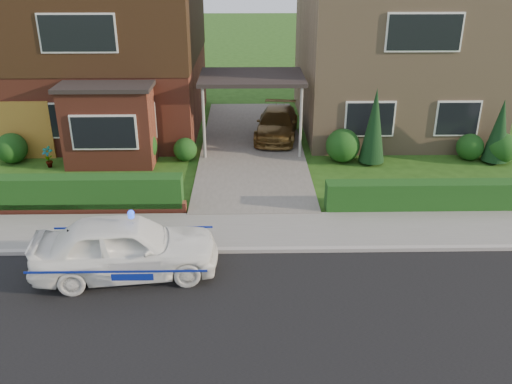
{
  "coord_description": "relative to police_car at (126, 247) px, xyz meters",
  "views": [
    {
      "loc": [
        -0.21,
        -8.7,
        6.91
      ],
      "look_at": [
        0.02,
        3.5,
        1.46
      ],
      "focal_mm": 38.0,
      "sensor_mm": 36.0,
      "label": 1
    }
  ],
  "objects": [
    {
      "name": "ground",
      "position": [
        2.99,
        -2.13,
        -0.71
      ],
      "size": [
        120.0,
        120.0,
        0.0
      ],
      "primitive_type": "plane",
      "color": "#204713",
      "rests_on": "ground"
    },
    {
      "name": "road",
      "position": [
        2.99,
        -2.13,
        -0.71
      ],
      "size": [
        60.0,
        6.0,
        0.02
      ],
      "primitive_type": "cube",
      "color": "black",
      "rests_on": "ground"
    },
    {
      "name": "kerb",
      "position": [
        2.99,
        0.92,
        -0.65
      ],
      "size": [
        60.0,
        0.16,
        0.12
      ],
      "primitive_type": "cube",
      "color": "#9E9993",
      "rests_on": "ground"
    },
    {
      "name": "sidewalk",
      "position": [
        2.99,
        1.97,
        -0.66
      ],
      "size": [
        60.0,
        2.0,
        0.1
      ],
      "primitive_type": "cube",
      "color": "slate",
      "rests_on": "ground"
    },
    {
      "name": "driveway",
      "position": [
        2.99,
        8.87,
        -0.65
      ],
      "size": [
        3.8,
        12.0,
        0.12
      ],
      "primitive_type": "cube",
      "color": "#666059",
      "rests_on": "ground"
    },
    {
      "name": "house_left",
      "position": [
        -2.8,
        11.77,
        3.1
      ],
      "size": [
        7.5,
        9.53,
        7.25
      ],
      "color": "brown",
      "rests_on": "ground"
    },
    {
      "name": "house_right",
      "position": [
        8.79,
        11.86,
        2.95
      ],
      "size": [
        7.5,
        8.06,
        7.25
      ],
      "color": "#9A7D5E",
      "rests_on": "ground"
    },
    {
      "name": "carport_link",
      "position": [
        2.99,
        8.82,
        1.94
      ],
      "size": [
        3.8,
        3.0,
        2.77
      ],
      "color": "black",
      "rests_on": "ground"
    },
    {
      "name": "garage_door",
      "position": [
        -5.26,
        7.83,
        0.34
      ],
      "size": [
        2.2,
        0.1,
        2.1
      ],
      "primitive_type": "cube",
      "color": "#975D21",
      "rests_on": "ground"
    },
    {
      "name": "dwarf_wall",
      "position": [
        -2.81,
        3.17,
        -0.53
      ],
      "size": [
        7.7,
        0.25,
        0.36
      ],
      "primitive_type": "cube",
      "color": "brown",
      "rests_on": "ground"
    },
    {
      "name": "hedge_left",
      "position": [
        -2.81,
        3.32,
        -0.71
      ],
      "size": [
        7.5,
        0.55,
        0.9
      ],
      "primitive_type": "cube",
      "color": "black",
      "rests_on": "ground"
    },
    {
      "name": "hedge_right",
      "position": [
        8.79,
        3.22,
        -0.71
      ],
      "size": [
        7.5,
        0.55,
        0.8
      ],
      "primitive_type": "cube",
      "color": "black",
      "rests_on": "ground"
    },
    {
      "name": "shrub_left_far",
      "position": [
        -5.51,
        7.37,
        -0.17
      ],
      "size": [
        1.08,
        1.08,
        1.08
      ],
      "primitive_type": "sphere",
      "color": "black",
      "rests_on": "ground"
    },
    {
      "name": "shrub_left_mid",
      "position": [
        -1.01,
        7.17,
        -0.05
      ],
      "size": [
        1.32,
        1.32,
        1.32
      ],
      "primitive_type": "sphere",
      "color": "black",
      "rests_on": "ground"
    },
    {
      "name": "shrub_left_near",
      "position": [
        0.59,
        7.47,
        -0.29
      ],
      "size": [
        0.84,
        0.84,
        0.84
      ],
      "primitive_type": "sphere",
      "color": "black",
      "rests_on": "ground"
    },
    {
      "name": "shrub_right_near",
      "position": [
        6.19,
        7.27,
        -0.11
      ],
      "size": [
        1.2,
        1.2,
        1.2
      ],
      "primitive_type": "sphere",
      "color": "black",
      "rests_on": "ground"
    },
    {
      "name": "shrub_right_mid",
      "position": [
        10.79,
        7.37,
        -0.23
      ],
      "size": [
        0.96,
        0.96,
        0.96
      ],
      "primitive_type": "sphere",
      "color": "black",
      "rests_on": "ground"
    },
    {
      "name": "shrub_right_far",
      "position": [
        11.79,
        7.07,
        -0.17
      ],
      "size": [
        1.08,
        1.08,
        1.08
      ],
      "primitive_type": "sphere",
      "color": "black",
      "rests_on": "ground"
    },
    {
      "name": "conifer_a",
      "position": [
        7.19,
        7.07,
        0.59
      ],
      "size": [
        0.9,
        0.9,
        2.6
      ],
      "primitive_type": "cone",
      "color": "black",
      "rests_on": "ground"
    },
    {
      "name": "conifer_b",
      "position": [
        11.59,
        7.07,
        0.39
      ],
      "size": [
        0.9,
        0.9,
        2.2
      ],
      "primitive_type": "cone",
      "color": "black",
      "rests_on": "ground"
    },
    {
      "name": "police_car",
      "position": [
        0.0,
        0.0,
        0.0
      ],
      "size": [
        3.86,
        4.36,
        1.59
      ],
      "rotation": [
        0.0,
        0.0,
        1.69
      ],
      "color": "white",
      "rests_on": "ground"
    },
    {
      "name": "driveway_car",
      "position": [
        3.99,
        9.75,
        -0.05
      ],
      "size": [
        2.04,
        3.94,
        1.09
      ],
      "primitive_type": "imported",
      "rotation": [
        0.0,
        0.0,
        -0.14
      ],
      "color": "brown",
      "rests_on": "driveway"
    },
    {
      "name": "potted_plant_a",
      "position": [
        -4.09,
        6.87,
        -0.34
      ],
      "size": [
        0.44,
        0.35,
        0.74
      ],
      "primitive_type": "imported",
      "rotation": [
        0.0,
        0.0,
        -0.23
      ],
      "color": "gray",
      "rests_on": "ground"
    },
    {
      "name": "potted_plant_b",
      "position": [
        -0.08,
        3.93,
        -0.38
      ],
      "size": [
        0.47,
        0.47,
        0.67
      ],
      "primitive_type": "imported",
      "rotation": [
        0.0,
        0.0,
        0.77
      ],
      "color": "gray",
      "rests_on": "ground"
    },
    {
      "name": "potted_plant_c",
      "position": [
        0.49,
        3.87,
        -0.35
      ],
      "size": [
        0.45,
        0.45,
        0.73
      ],
      "primitive_type": "imported",
      "rotation": [
        0.0,
        0.0,
        1.48
      ],
      "color": "gray",
      "rests_on": "ground"
    }
  ]
}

